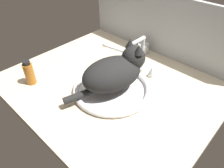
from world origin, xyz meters
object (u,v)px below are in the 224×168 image
object	(u,v)px
sink_basin	(112,89)
toothbrush	(115,49)
amber_bottle	(29,73)
faucet	(140,59)
metal_jar	(143,48)
cat	(116,71)

from	to	relation	value
sink_basin	toothbrush	size ratio (longest dim) A/B	1.94
sink_basin	amber_bottle	world-z (taller)	amber_bottle
faucet	toothbrush	size ratio (longest dim) A/B	1.08
faucet	metal_jar	world-z (taller)	faucet
amber_bottle	metal_jar	xyz separation A→B (cm)	(22.63, 61.85, -3.07)
metal_jar	sink_basin	bearing A→B (deg)	-74.65
faucet	cat	xyz separation A→B (cm)	(0.60, -19.15, 2.54)
amber_bottle	metal_jar	size ratio (longest dim) A/B	1.98
toothbrush	amber_bottle	bearing A→B (deg)	-98.14
sink_basin	metal_jar	size ratio (longest dim) A/B	5.77
cat	metal_jar	size ratio (longest dim) A/B	6.27
toothbrush	faucet	bearing A→B (deg)	-18.69
faucet	cat	world-z (taller)	cat
amber_bottle	toothbrush	world-z (taller)	amber_bottle
cat	amber_bottle	xyz separation A→B (cm)	(-33.87, -25.22, -4.59)
amber_bottle	toothbrush	bearing A→B (deg)	81.86
metal_jar	faucet	bearing A→B (deg)	-58.67
cat	amber_bottle	world-z (taller)	cat
cat	toothbrush	bearing A→B (deg)	133.36
toothbrush	sink_basin	bearing A→B (deg)	-49.40
faucet	cat	bearing A→B (deg)	-88.19
sink_basin	cat	bearing A→B (deg)	74.16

